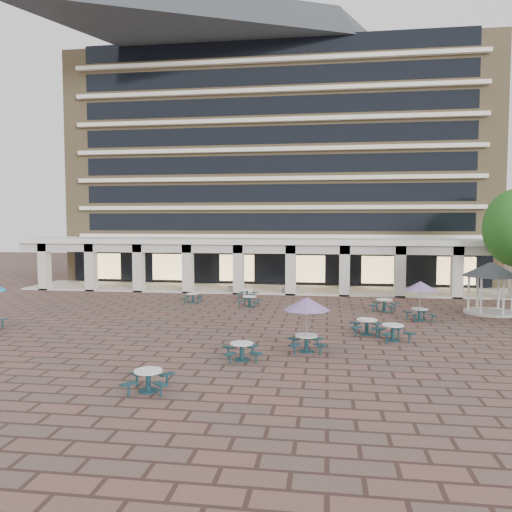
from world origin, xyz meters
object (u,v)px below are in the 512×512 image
at_px(picnic_table_1, 148,379).
at_px(planter_left, 236,287).
at_px(planter_right, 291,287).
at_px(gazebo, 491,275).
at_px(picnic_table_2, 242,350).

bearing_deg(picnic_table_1, planter_left, 86.37).
bearing_deg(planter_left, planter_right, 0.00).
relative_size(picnic_table_1, gazebo, 0.51).
height_order(picnic_table_1, planter_right, planter_right).
relative_size(gazebo, planter_right, 2.33).
xyz_separation_m(picnic_table_1, picnic_table_2, (2.54, 4.28, -0.00)).
height_order(planter_left, planter_right, planter_right).
distance_m(picnic_table_2, planter_right, 19.61).
distance_m(picnic_table_1, planter_left, 23.92).
relative_size(gazebo, planter_left, 2.33).
height_order(gazebo, planter_left, gazebo).
bearing_deg(planter_right, picnic_table_1, -97.62).
bearing_deg(planter_right, planter_left, 180.00).
bearing_deg(planter_right, gazebo, -27.29).
relative_size(picnic_table_2, planter_right, 1.28).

